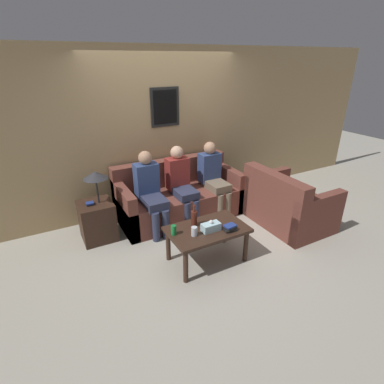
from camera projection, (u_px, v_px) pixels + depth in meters
ground_plane at (194, 229)px, 4.62m from camera, size 16.00×16.00×0.00m
wall_back at (165, 132)px, 4.89m from camera, size 9.00×0.08×2.60m
couch_main at (179, 198)px, 4.92m from camera, size 1.99×0.90×0.89m
couch_side at (287, 205)px, 4.65m from camera, size 0.90×1.23×0.89m
coffee_table at (207, 233)px, 3.74m from camera, size 0.98×0.61×0.48m
side_table_with_lamp at (97, 217)px, 4.24m from camera, size 0.46×0.46×1.02m
wine_bottle at (194, 218)px, 3.73m from camera, size 0.08×0.08×0.29m
drinking_glass at (194, 231)px, 3.54m from camera, size 0.07×0.07×0.11m
book_stack at (230, 228)px, 3.65m from camera, size 0.16×0.13×0.08m
soda_can at (174, 230)px, 3.56m from camera, size 0.07×0.07×0.12m
tissue_box at (211, 227)px, 3.64m from camera, size 0.23×0.12×0.15m
person_left at (150, 190)px, 4.37m from camera, size 0.34×0.65×1.19m
person_middle at (181, 182)px, 4.65m from camera, size 0.34×0.63×1.19m
person_right at (213, 176)px, 4.91m from camera, size 0.34×0.63×1.18m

